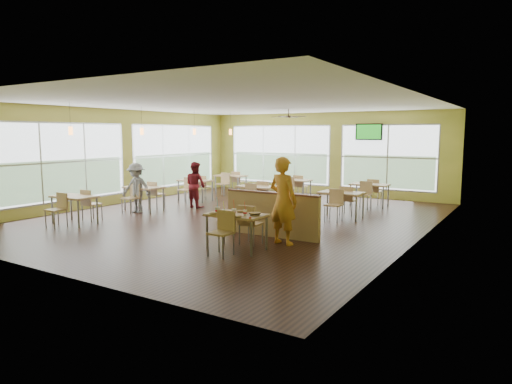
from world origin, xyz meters
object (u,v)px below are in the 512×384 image
at_px(half_wall_divider, 272,214).
at_px(food_basket, 255,214).
at_px(main_table, 237,220).
at_px(man_plaid, 283,201).

relative_size(half_wall_divider, food_basket, 9.72).
distance_m(main_table, food_basket, 0.44).
relative_size(main_table, half_wall_divider, 0.63).
relative_size(main_table, man_plaid, 0.80).
height_order(man_plaid, food_basket, man_plaid).
height_order(main_table, man_plaid, man_plaid).
distance_m(half_wall_divider, man_plaid, 0.88).
xyz_separation_m(half_wall_divider, food_basket, (0.41, -1.40, 0.26)).
relative_size(man_plaid, food_basket, 7.67).
bearing_deg(main_table, food_basket, 6.30).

